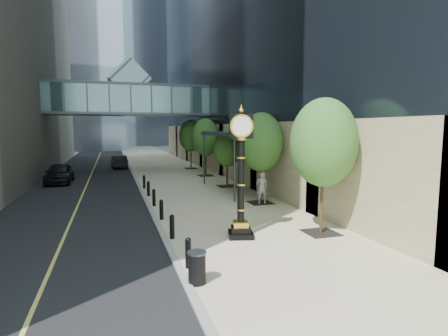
{
  "coord_description": "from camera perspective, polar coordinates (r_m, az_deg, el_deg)",
  "views": [
    {
      "loc": [
        -4.95,
        -9.79,
        4.58
      ],
      "look_at": [
        0.1,
        5.89,
        2.72
      ],
      "focal_mm": 28.0,
      "sensor_mm": 36.0,
      "label": 1
    }
  ],
  "objects": [
    {
      "name": "entrance_canopy",
      "position": [
        25.24,
        1.67,
        5.57
      ],
      "size": [
        3.0,
        8.0,
        4.38
      ],
      "color": "#383F44",
      "rests_on": "ground"
    },
    {
      "name": "street_clock",
      "position": [
        14.4,
        2.78,
        -2.36
      ],
      "size": [
        1.22,
        1.22,
        5.34
      ],
      "rotation": [
        0.0,
        0.0,
        -0.26
      ],
      "color": "black",
      "rests_on": "sidewalk"
    },
    {
      "name": "sidewalk",
      "position": [
        50.35,
        -10.99,
        1.15
      ],
      "size": [
        8.0,
        180.0,
        0.06
      ],
      "primitive_type": "cube",
      "color": "#C5B397",
      "rests_on": "ground"
    },
    {
      "name": "trash_bin",
      "position": [
        10.64,
        -4.43,
        -16.04
      ],
      "size": [
        0.61,
        0.61,
        0.9
      ],
      "primitive_type": "cylinder",
      "rotation": [
        0.0,
        0.0,
        -0.19
      ],
      "color": "black",
      "rests_on": "sidewalk"
    },
    {
      "name": "bollard_row",
      "position": [
        19.35,
        -10.82,
        -5.8
      ],
      "size": [
        0.2,
        16.2,
        0.9
      ],
      "color": "black",
      "rests_on": "sidewalk"
    },
    {
      "name": "distant_tower_c",
      "position": [
        132.76,
        -18.88,
        18.26
      ],
      "size": [
        22.0,
        22.0,
        65.0
      ],
      "primitive_type": "cube",
      "color": "#A7B6D3",
      "rests_on": "ground"
    },
    {
      "name": "skywalk",
      "position": [
        37.97,
        -15.13,
        10.97
      ],
      "size": [
        17.0,
        4.2,
        5.8
      ],
      "color": "slate",
      "rests_on": "ground"
    },
    {
      "name": "ground",
      "position": [
        11.89,
        8.64,
        -16.28
      ],
      "size": [
        320.0,
        320.0,
        0.0
      ],
      "primitive_type": "plane",
      "color": "gray",
      "rests_on": "ground"
    },
    {
      "name": "curb",
      "position": [
        50.03,
        -15.55,
        1.01
      ],
      "size": [
        0.25,
        180.0,
        0.07
      ],
      "primitive_type": "cube",
      "color": "gray",
      "rests_on": "ground"
    },
    {
      "name": "street_trees",
      "position": [
        26.68,
        0.85,
        4.64
      ],
      "size": [
        2.83,
        28.75,
        5.82
      ],
      "color": "black",
      "rests_on": "sidewalk"
    },
    {
      "name": "road",
      "position": [
        50.04,
        -20.12,
        0.82
      ],
      "size": [
        8.0,
        180.0,
        0.02
      ],
      "primitive_type": "cube",
      "color": "black",
      "rests_on": "ground"
    },
    {
      "name": "car_near",
      "position": [
        32.4,
        -25.28,
        -0.75
      ],
      "size": [
        2.05,
        4.98,
        1.69
      ],
      "primitive_type": "imported",
      "rotation": [
        0.0,
        0.0,
        -0.01
      ],
      "color": "black",
      "rests_on": "road"
    },
    {
      "name": "pedestrian",
      "position": [
        21.17,
        6.2,
        -3.24
      ],
      "size": [
        0.8,
        0.62,
        1.94
      ],
      "primitive_type": "imported",
      "rotation": [
        0.0,
        0.0,
        2.9
      ],
      "color": "#A6A198",
      "rests_on": "sidewalk"
    },
    {
      "name": "car_far",
      "position": [
        42.34,
        -16.76,
        0.99
      ],
      "size": [
        1.88,
        4.55,
        1.46
      ],
      "primitive_type": "imported",
      "rotation": [
        0.0,
        0.0,
        3.22
      ],
      "color": "black",
      "rests_on": "road"
    }
  ]
}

